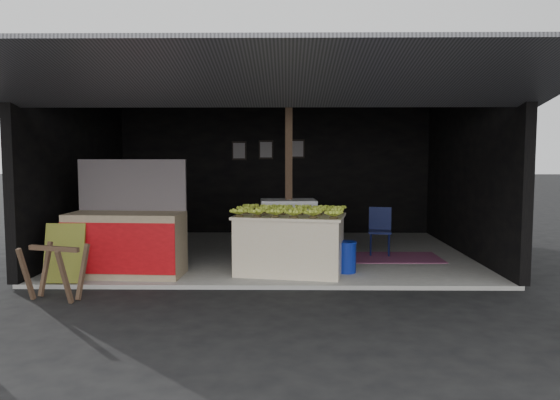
{
  "coord_description": "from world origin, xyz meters",
  "views": [
    {
      "loc": [
        0.27,
        -7.3,
        1.87
      ],
      "look_at": [
        0.16,
        1.52,
        1.1
      ],
      "focal_mm": 35.0,
      "sensor_mm": 36.0,
      "label": 1
    }
  ],
  "objects_px": {
    "water_barrel": "(346,258)",
    "neighbor_stall": "(126,241)",
    "white_crate": "(288,230)",
    "sawhorse": "(54,266)",
    "banana_table": "(290,244)",
    "plastic_chair": "(380,227)"
  },
  "relations": [
    {
      "from": "white_crate",
      "to": "sawhorse",
      "type": "distance_m",
      "value": 3.8
    },
    {
      "from": "water_barrel",
      "to": "neighbor_stall",
      "type": "bearing_deg",
      "value": -175.84
    },
    {
      "from": "white_crate",
      "to": "plastic_chair",
      "type": "bearing_deg",
      "value": 14.02
    },
    {
      "from": "sawhorse",
      "to": "water_barrel",
      "type": "distance_m",
      "value": 4.08
    },
    {
      "from": "neighbor_stall",
      "to": "water_barrel",
      "type": "relative_size",
      "value": 3.86
    },
    {
      "from": "neighbor_stall",
      "to": "sawhorse",
      "type": "height_order",
      "value": "neighbor_stall"
    },
    {
      "from": "neighbor_stall",
      "to": "banana_table",
      "type": "bearing_deg",
      "value": 7.7
    },
    {
      "from": "white_crate",
      "to": "neighbor_stall",
      "type": "xyz_separation_m",
      "value": [
        -2.39,
        -1.21,
        0.0
      ]
    },
    {
      "from": "neighbor_stall",
      "to": "plastic_chair",
      "type": "distance_m",
      "value": 4.38
    },
    {
      "from": "white_crate",
      "to": "neighbor_stall",
      "type": "height_order",
      "value": "neighbor_stall"
    },
    {
      "from": "white_crate",
      "to": "banana_table",
      "type": "bearing_deg",
      "value": -92.8
    },
    {
      "from": "banana_table",
      "to": "plastic_chair",
      "type": "xyz_separation_m",
      "value": [
        1.61,
        1.56,
        0.05
      ]
    },
    {
      "from": "banana_table",
      "to": "white_crate",
      "type": "bearing_deg",
      "value": 101.37
    },
    {
      "from": "sawhorse",
      "to": "plastic_chair",
      "type": "bearing_deg",
      "value": 49.13
    },
    {
      "from": "banana_table",
      "to": "white_crate",
      "type": "xyz_separation_m",
      "value": [
        -0.02,
        1.03,
        0.07
      ]
    },
    {
      "from": "plastic_chair",
      "to": "white_crate",
      "type": "bearing_deg",
      "value": -152.61
    },
    {
      "from": "white_crate",
      "to": "neighbor_stall",
      "type": "distance_m",
      "value": 2.68
    },
    {
      "from": "neighbor_stall",
      "to": "plastic_chair",
      "type": "height_order",
      "value": "neighbor_stall"
    },
    {
      "from": "white_crate",
      "to": "water_barrel",
      "type": "distance_m",
      "value": 1.34
    },
    {
      "from": "sawhorse",
      "to": "banana_table",
      "type": "bearing_deg",
      "value": 41.3
    },
    {
      "from": "banana_table",
      "to": "water_barrel",
      "type": "distance_m",
      "value": 0.88
    },
    {
      "from": "banana_table",
      "to": "sawhorse",
      "type": "bearing_deg",
      "value": -145.07
    }
  ]
}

